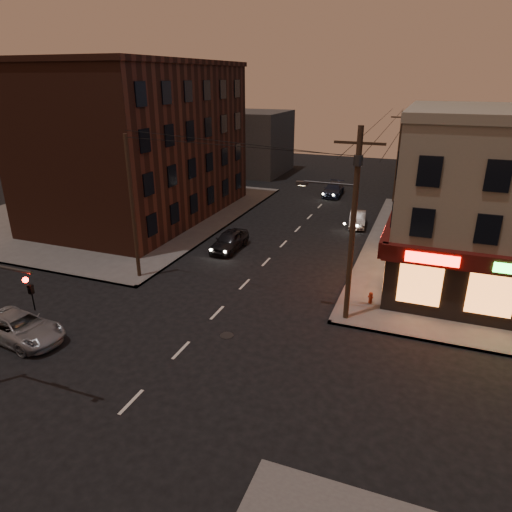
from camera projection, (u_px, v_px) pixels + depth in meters
The scene contains 14 objects.
ground at pixel (181, 350), 21.86m from camera, with size 120.00×120.00×0.00m, color black.
sidewalk_nw at pixel (117, 211), 44.35m from camera, with size 24.00×28.00×0.15m, color #514F4C.
brick_apartment at pixel (141, 144), 40.76m from camera, with size 12.00×20.00×13.00m, color #442116.
bg_building_ne_a at pixel (471, 164), 48.88m from camera, with size 10.00×12.00×7.00m, color #3F3D3A.
bg_building_nw at pixel (251, 142), 61.20m from camera, with size 9.00×10.00×8.00m, color #3F3D3A.
bg_building_ne_b at pixel (449, 150), 61.88m from camera, with size 8.00×8.00×6.00m, color #3F3D3A.
utility_pole_main at pixel (351, 217), 22.54m from camera, with size 4.20×0.44×10.00m.
utility_pole_far at pixel (398, 158), 45.66m from camera, with size 0.26×0.26×9.00m, color #382619.
utility_pole_west at pixel (133, 209), 28.07m from camera, with size 0.24×0.24×9.00m, color #382619.
suv_cross at pixel (20, 328), 22.52m from camera, with size 2.23×4.83×1.34m, color gray.
sedan_near at pixel (230, 240), 34.32m from camera, with size 1.74×4.31×1.47m, color black.
sedan_mid at pixel (357, 219), 39.85m from camera, with size 1.33×3.81×1.26m, color gray.
sedan_far at pixel (333, 190), 50.02m from camera, with size 1.91×4.69×1.36m, color #181E31.
fire_hydrant at pixel (371, 297), 25.97m from camera, with size 0.31×0.31×0.68m.
Camera 1 is at (10.08, -16.13, 12.23)m, focal length 32.00 mm.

